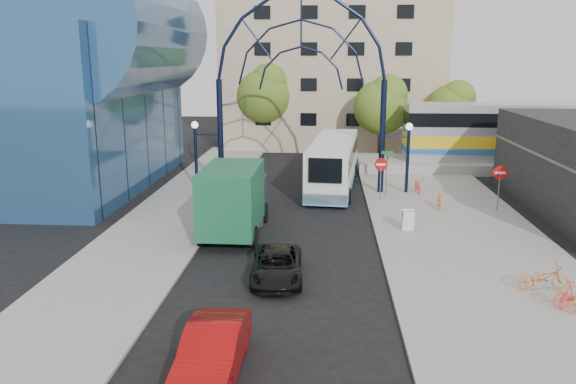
# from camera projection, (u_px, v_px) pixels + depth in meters

# --- Properties ---
(ground) EXTENTS (120.00, 120.00, 0.00)m
(ground) POSITION_uv_depth(u_px,v_px,m) (283.00, 276.00, 21.83)
(ground) COLOR black
(ground) RESTS_ON ground
(sidewalk_east) EXTENTS (8.00, 56.00, 0.12)m
(sidewalk_east) POSITION_uv_depth(u_px,v_px,m) (468.00, 246.00, 25.16)
(sidewalk_east) COLOR gray
(sidewalk_east) RESTS_ON ground
(plaza_west) EXTENTS (5.00, 50.00, 0.12)m
(plaza_west) POSITION_uv_depth(u_px,v_px,m) (163.00, 226.00, 28.07)
(plaza_west) COLOR gray
(plaza_west) RESTS_ON ground
(gateway_arch) EXTENTS (13.64, 0.44, 12.10)m
(gateway_arch) POSITION_uv_depth(u_px,v_px,m) (301.00, 53.00, 33.42)
(gateway_arch) COLOR black
(gateway_arch) RESTS_ON ground
(stop_sign) EXTENTS (0.80, 0.07, 2.50)m
(stop_sign) POSITION_uv_depth(u_px,v_px,m) (381.00, 168.00, 32.69)
(stop_sign) COLOR slate
(stop_sign) RESTS_ON sidewalk_east
(do_not_enter_sign) EXTENTS (0.76, 0.07, 2.48)m
(do_not_enter_sign) POSITION_uv_depth(u_px,v_px,m) (500.00, 177.00, 30.33)
(do_not_enter_sign) COLOR slate
(do_not_enter_sign) RESTS_ON sidewalk_east
(street_name_sign) EXTENTS (0.70, 0.70, 2.80)m
(street_name_sign) POSITION_uv_depth(u_px,v_px,m) (387.00, 164.00, 33.21)
(street_name_sign) COLOR slate
(street_name_sign) RESTS_ON sidewalk_east
(sandwich_board) EXTENTS (0.55, 0.61, 0.99)m
(sandwich_board) POSITION_uv_depth(u_px,v_px,m) (408.00, 218.00, 27.08)
(sandwich_board) COLOR white
(sandwich_board) RESTS_ON sidewalk_east
(transit_hall) EXTENTS (16.50, 18.00, 14.50)m
(transit_hall) POSITION_uv_depth(u_px,v_px,m) (63.00, 83.00, 35.84)
(transit_hall) COLOR #284F7B
(transit_hall) RESTS_ON ground
(apartment_block) EXTENTS (20.00, 12.10, 14.00)m
(apartment_block) POSITION_uv_depth(u_px,v_px,m) (332.00, 71.00, 53.99)
(apartment_block) COLOR tan
(apartment_block) RESTS_ON ground
(train_platform) EXTENTS (32.00, 5.00, 0.80)m
(train_platform) POSITION_uv_depth(u_px,v_px,m) (573.00, 166.00, 41.74)
(train_platform) COLOR gray
(train_platform) RESTS_ON ground
(tree_north_a) EXTENTS (4.48, 4.48, 7.00)m
(tree_north_a) POSITION_uv_depth(u_px,v_px,m) (383.00, 104.00, 45.50)
(tree_north_a) COLOR #382314
(tree_north_a) RESTS_ON ground
(tree_north_b) EXTENTS (5.12, 5.12, 8.00)m
(tree_north_b) POSITION_uv_depth(u_px,v_px,m) (266.00, 92.00, 49.89)
(tree_north_b) COLOR #382314
(tree_north_b) RESTS_ON ground
(tree_north_c) EXTENTS (4.16, 4.16, 6.50)m
(tree_north_c) POSITION_uv_depth(u_px,v_px,m) (452.00, 106.00, 47.11)
(tree_north_c) COLOR #382314
(tree_north_c) RESTS_ON ground
(city_bus) EXTENTS (3.56, 11.59, 3.14)m
(city_bus) POSITION_uv_depth(u_px,v_px,m) (334.00, 163.00, 36.35)
(city_bus) COLOR white
(city_bus) RESTS_ON ground
(green_truck) EXTENTS (2.68, 6.78, 3.41)m
(green_truck) POSITION_uv_depth(u_px,v_px,m) (235.00, 199.00, 26.85)
(green_truck) COLOR black
(green_truck) RESTS_ON ground
(black_suv) EXTENTS (2.13, 4.20, 1.14)m
(black_suv) POSITION_uv_depth(u_px,v_px,m) (277.00, 266.00, 21.34)
(black_suv) COLOR black
(black_suv) RESTS_ON ground
(red_sedan) EXTENTS (1.55, 4.26, 1.40)m
(red_sedan) POSITION_uv_depth(u_px,v_px,m) (212.00, 352.00, 14.83)
(red_sedan) COLOR #940909
(red_sedan) RESTS_ON ground
(bike_near_a) EXTENTS (0.62, 1.62, 0.84)m
(bike_near_a) POSITION_uv_depth(u_px,v_px,m) (418.00, 186.00, 34.80)
(bike_near_a) COLOR #FC3932
(bike_near_a) RESTS_ON sidewalk_east
(bike_near_b) EXTENTS (0.56, 1.51, 0.89)m
(bike_near_b) POSITION_uv_depth(u_px,v_px,m) (439.00, 200.00, 31.12)
(bike_near_b) COLOR orange
(bike_near_b) RESTS_ON sidewalk_east
(bike_far_a) EXTENTS (1.89, 0.81, 0.96)m
(bike_far_a) POSITION_uv_depth(u_px,v_px,m) (544.00, 277.00, 20.11)
(bike_far_a) COLOR #CC6828
(bike_far_a) RESTS_ON sidewalk_east
(bike_far_b) EXTENTS (1.69, 0.83, 0.98)m
(bike_far_b) POSITION_uv_depth(u_px,v_px,m) (576.00, 294.00, 18.64)
(bike_far_b) COLOR #EC3C2F
(bike_far_b) RESTS_ON sidewalk_east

